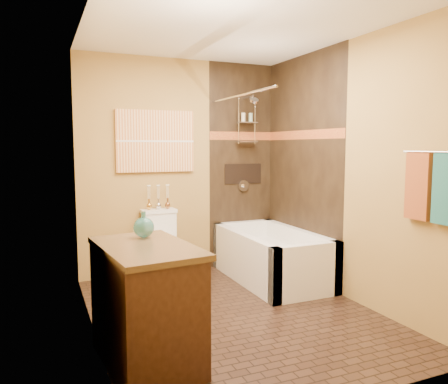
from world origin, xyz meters
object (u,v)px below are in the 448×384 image
vanity (146,304)px  sunset_painting (156,141)px  bathtub (271,260)px  toilet (163,245)px

vanity → sunset_painting: bearing=67.2°
bathtub → vanity: bearing=-142.5°
bathtub → vanity: (-1.72, -1.32, 0.20)m
toilet → vanity: (-0.61, -1.79, 0.02)m
sunset_painting → vanity: bearing=-106.6°
sunset_painting → vanity: (-0.61, -2.05, -1.13)m
sunset_painting → toilet: size_ratio=1.16×
bathtub → sunset_painting: bearing=147.0°
toilet → vanity: bearing=-110.3°
sunset_painting → toilet: sunset_painting is taller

